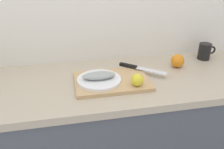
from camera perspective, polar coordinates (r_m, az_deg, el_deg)
The scene contains 9 objects.
back_wall at distance 1.51m, azimuth -6.16°, elevation 16.08°, with size 3.20×0.05×2.50m, color white.
kitchen_counter at distance 1.58m, azimuth -3.47°, elevation -16.17°, with size 2.00×0.60×0.90m.
cutting_board at distance 1.29m, azimuth 0.00°, elevation -1.59°, with size 0.40×0.28×0.02m, color tan.
white_plate at distance 1.27m, azimuth -3.11°, elevation -1.27°, with size 0.23×0.23×0.01m, color white.
fish_fillet at distance 1.26m, azimuth -3.14°, elevation -0.24°, with size 0.18×0.08×0.04m, color #999E99.
chef_knife at distance 1.41m, azimuth 5.87°, elevation 1.69°, with size 0.24×0.21×0.02m.
lemon_0 at distance 1.22m, azimuth 6.06°, elevation -1.28°, with size 0.06×0.06×0.06m, color yellow.
coffee_mug_0 at distance 1.70m, azimuth 21.36°, elevation 5.20°, with size 0.12×0.08×0.11m.
orange_1 at distance 1.52m, azimuth 15.42°, elevation 3.17°, with size 0.08×0.08×0.08m, color orange.
Camera 1 is at (-0.14, -1.15, 1.52)m, focal length 38.13 mm.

